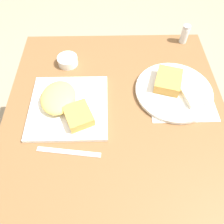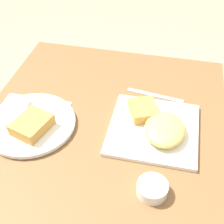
# 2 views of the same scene
# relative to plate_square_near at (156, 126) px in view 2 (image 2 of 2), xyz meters

# --- Properties ---
(ground_plane) EXTENTS (8.00, 8.00, 0.00)m
(ground_plane) POSITION_rel_plate_square_near_xyz_m (0.02, 0.18, -0.73)
(ground_plane) COLOR gray
(dining_table) EXTENTS (0.88, 0.83, 0.71)m
(dining_table) POSITION_rel_plate_square_near_xyz_m (0.02, 0.18, -0.11)
(dining_table) COLOR brown
(dining_table) RESTS_ON ground_plane
(menu_card) EXTENTS (0.19, 0.25, 0.00)m
(menu_card) POSITION_rel_plate_square_near_xyz_m (-0.02, 0.44, -0.02)
(menu_card) COLOR silver
(menu_card) RESTS_ON dining_table
(plate_square_near) EXTENTS (0.29, 0.29, 0.06)m
(plate_square_near) POSITION_rel_plate_square_near_xyz_m (0.00, 0.00, 0.00)
(plate_square_near) COLOR white
(plate_square_near) RESTS_ON dining_table
(plate_oval_far) EXTENTS (0.30, 0.30, 0.05)m
(plate_oval_far) POSITION_rel_plate_square_near_xyz_m (-0.07, 0.41, -0.00)
(plate_oval_far) COLOR white
(plate_oval_far) RESTS_ON menu_card
(sauce_ramekin) EXTENTS (0.09, 0.09, 0.04)m
(sauce_ramekin) POSITION_rel_plate_square_near_xyz_m (-0.24, -0.02, -0.00)
(sauce_ramekin) COLOR white
(sauce_ramekin) RESTS_ON dining_table
(butter_knife) EXTENTS (0.04, 0.21, 0.00)m
(butter_knife) POSITION_rel_plate_square_near_xyz_m (0.18, 0.02, -0.02)
(butter_knife) COLOR silver
(butter_knife) RESTS_ON dining_table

